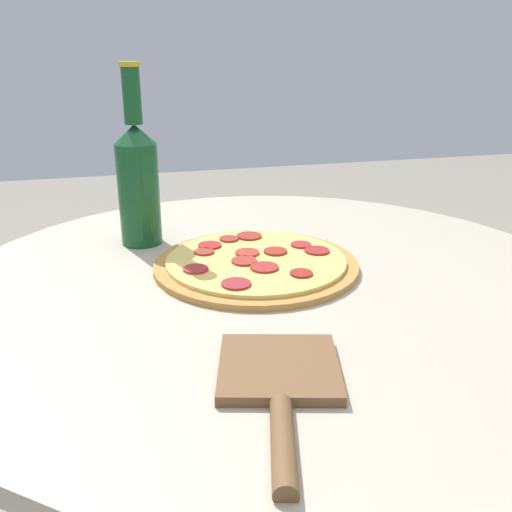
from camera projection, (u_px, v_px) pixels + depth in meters
name	position (u px, v px, depth m)	size (l,w,h in m)	color
table	(272.00, 366.00, 0.93)	(1.00, 1.00, 0.68)	#B2A893
pizza	(256.00, 263.00, 0.90)	(0.32, 0.32, 0.02)	#B77F3D
beer_bottle	(138.00, 179.00, 0.98)	(0.07, 0.07, 0.31)	#144C23
pizza_paddle	(280.00, 383.00, 0.59)	(0.26, 0.16, 0.02)	brown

